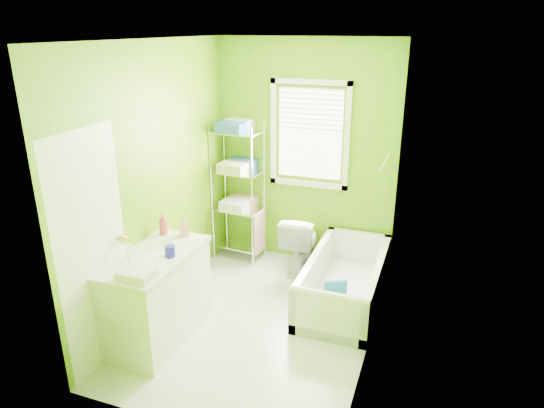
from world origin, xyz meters
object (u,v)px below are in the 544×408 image
(bathtub, at_px, (344,287))
(wire_shelf_unit, at_px, (239,177))
(vanity, at_px, (157,294))
(toilet, at_px, (300,242))

(bathtub, xyz_separation_m, wire_shelf_unit, (-1.43, 0.61, 0.87))
(wire_shelf_unit, bearing_deg, bathtub, -23.11)
(vanity, bearing_deg, bathtub, 38.59)
(toilet, height_order, wire_shelf_unit, wire_shelf_unit)
(toilet, distance_m, wire_shelf_unit, 1.05)
(bathtub, height_order, vanity, vanity)
(vanity, height_order, wire_shelf_unit, wire_shelf_unit)
(bathtub, relative_size, vanity, 1.42)
(bathtub, bearing_deg, wire_shelf_unit, 156.89)
(vanity, bearing_deg, wire_shelf_unit, 88.68)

